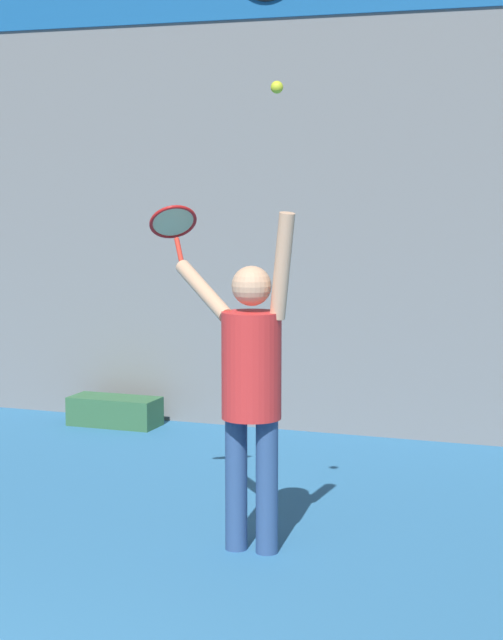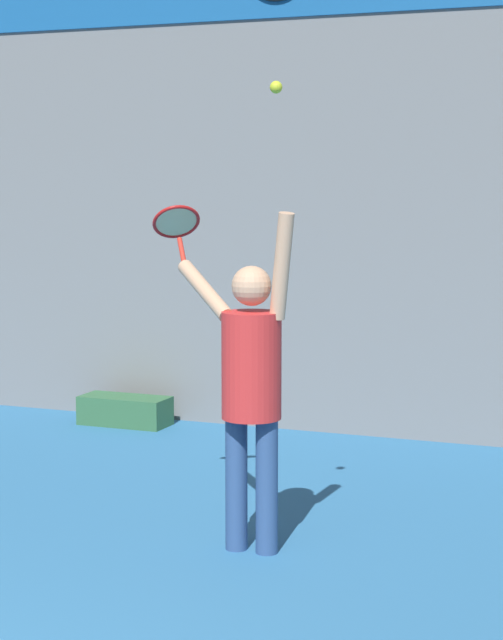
{
  "view_description": "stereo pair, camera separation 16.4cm",
  "coord_description": "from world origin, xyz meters",
  "px_view_note": "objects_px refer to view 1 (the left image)",
  "views": [
    {
      "loc": [
        3.07,
        -2.98,
        2.16
      ],
      "look_at": [
        0.78,
        3.19,
        1.37
      ],
      "focal_mm": 65.0,
      "sensor_mm": 36.0,
      "label": 1
    },
    {
      "loc": [
        3.23,
        -2.92,
        2.16
      ],
      "look_at": [
        0.78,
        3.19,
        1.37
      ],
      "focal_mm": 65.0,
      "sensor_mm": 36.0,
      "label": 2
    }
  ],
  "objects_px": {
    "tennis_ball": "(277,87)",
    "equipment_bag": "(115,411)",
    "tennis_player": "(251,377)",
    "tennis_racket": "(174,225)"
  },
  "relations": [
    {
      "from": "tennis_ball",
      "to": "equipment_bag",
      "type": "xyz_separation_m",
      "value": [
        -2.55,
        2.98,
        -2.54
      ]
    },
    {
      "from": "tennis_player",
      "to": "equipment_bag",
      "type": "distance_m",
      "value": 3.81
    },
    {
      "from": "tennis_racket",
      "to": "tennis_ball",
      "type": "distance_m",
      "value": 1.37
    },
    {
      "from": "tennis_racket",
      "to": "tennis_ball",
      "type": "height_order",
      "value": "tennis_ball"
    },
    {
      "from": "tennis_racket",
      "to": "equipment_bag",
      "type": "distance_m",
      "value": 3.34
    },
    {
      "from": "tennis_racket",
      "to": "tennis_ball",
      "type": "bearing_deg",
      "value": -35.46
    },
    {
      "from": "tennis_player",
      "to": "equipment_bag",
      "type": "height_order",
      "value": "tennis_player"
    },
    {
      "from": "tennis_racket",
      "to": "equipment_bag",
      "type": "relative_size",
      "value": 0.51
    },
    {
      "from": "equipment_bag",
      "to": "tennis_player",
      "type": "bearing_deg",
      "value": -50.58
    },
    {
      "from": "tennis_ball",
      "to": "tennis_player",
      "type": "bearing_deg",
      "value": 148.83
    }
  ]
}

